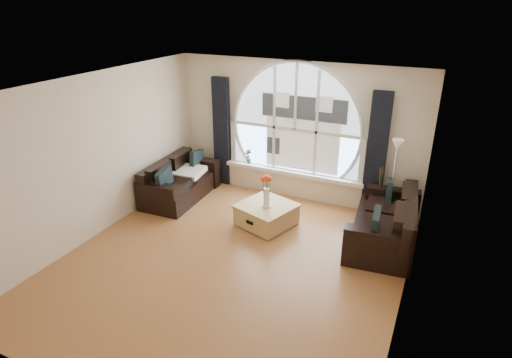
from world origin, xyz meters
The scene contains 21 objects.
ground centered at (0.00, 0.00, 0.00)m, with size 5.00×5.50×0.01m, color brown.
ceiling centered at (0.00, 0.00, 2.70)m, with size 5.00×5.50×0.01m, color silver.
wall_back centered at (0.00, 2.75, 1.35)m, with size 5.00×0.01×2.70m, color beige.
wall_front centered at (0.00, -2.75, 1.35)m, with size 5.00×0.01×2.70m, color beige.
wall_left centered at (-2.50, 0.00, 1.35)m, with size 0.01×5.50×2.70m, color beige.
wall_right centered at (2.50, 0.00, 1.35)m, with size 0.01×5.50×2.70m, color beige.
attic_slope centered at (2.20, 0.00, 2.35)m, with size 0.92×5.50×0.72m, color silver.
arched_window centered at (0.00, 2.72, 1.62)m, with size 2.60×0.06×2.15m, color silver.
window_sill centered at (0.00, 2.65, 0.51)m, with size 2.90×0.22×0.08m, color white.
window_frame centered at (0.00, 2.69, 1.62)m, with size 2.76×0.08×2.15m, color white.
neighbor_house centered at (0.15, 2.71, 1.50)m, with size 1.70×0.02×1.50m, color silver.
curtain_left centered at (-1.60, 2.63, 1.15)m, with size 0.35×0.12×2.30m, color black.
curtain_right centered at (1.60, 2.63, 1.15)m, with size 0.35×0.12×2.30m, color black.
sofa_left centered at (-2.01, 1.61, 0.40)m, with size 0.86×1.72×0.76m, color black.
sofa_right centered at (2.00, 1.58, 0.40)m, with size 0.93×1.86×0.83m, color black.
coffee_chest centered at (0.01, 1.31, 0.22)m, with size 0.89×0.89×0.43m, color tan.
throw_blanket centered at (-1.92, 1.82, 0.50)m, with size 0.55×0.55×0.10m, color silver.
vase_flowers centered at (0.04, 1.24, 0.78)m, with size 0.24×0.24×0.70m, color white.
floor_lamp centered at (1.98, 2.23, 0.80)m, with size 0.24×0.24×1.60m, color #B2B2B2.
guitar centered at (1.78, 2.36, 0.53)m, with size 0.36×0.24×1.06m, color brown.
potted_plant centered at (-0.99, 2.65, 0.70)m, with size 0.16×0.11×0.30m, color #1E6023.
Camera 1 is at (2.69, -4.87, 3.80)m, focal length 29.96 mm.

